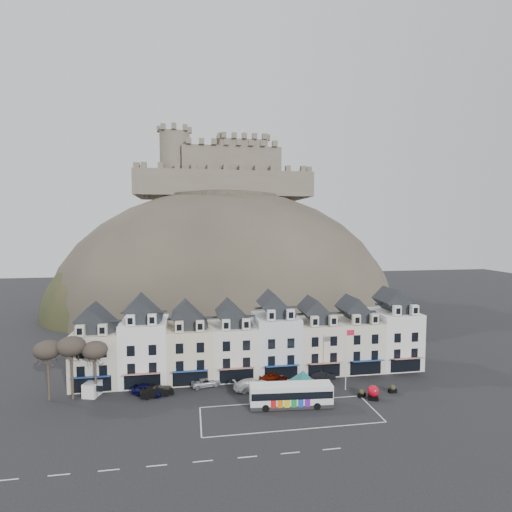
{
  "coord_description": "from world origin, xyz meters",
  "views": [
    {
      "loc": [
        -9.99,
        -45.58,
        23.44
      ],
      "look_at": [
        1.52,
        24.0,
        18.21
      ],
      "focal_mm": 28.0,
      "sensor_mm": 36.0,
      "label": 1
    }
  ],
  "objects_px": {
    "red_buoy": "(373,392)",
    "car_charcoal": "(323,374)",
    "car_black": "(157,391)",
    "flagpole": "(347,355)",
    "car_maroon": "(273,377)",
    "car_navy": "(148,389)",
    "car_white": "(252,384)",
    "car_silver": "(206,382)",
    "bus": "(291,394)",
    "white_van": "(96,386)",
    "bus_shelter": "(303,377)"
  },
  "relations": [
    {
      "from": "red_buoy",
      "to": "car_charcoal",
      "type": "distance_m",
      "value": 9.34
    },
    {
      "from": "car_black",
      "to": "car_charcoal",
      "type": "height_order",
      "value": "car_black"
    },
    {
      "from": "red_buoy",
      "to": "car_charcoal",
      "type": "xyz_separation_m",
      "value": [
        -4.29,
        8.29,
        -0.34
      ]
    },
    {
      "from": "flagpole",
      "to": "car_maroon",
      "type": "relative_size",
      "value": 2.1
    },
    {
      "from": "car_navy",
      "to": "car_white",
      "type": "relative_size",
      "value": 0.85
    },
    {
      "from": "red_buoy",
      "to": "car_white",
      "type": "bearing_deg",
      "value": 159.78
    },
    {
      "from": "car_silver",
      "to": "car_maroon",
      "type": "height_order",
      "value": "car_maroon"
    },
    {
      "from": "bus",
      "to": "car_maroon",
      "type": "height_order",
      "value": "bus"
    },
    {
      "from": "flagpole",
      "to": "car_silver",
      "type": "relative_size",
      "value": 2.08
    },
    {
      "from": "car_black",
      "to": "car_white",
      "type": "xyz_separation_m",
      "value": [
        13.38,
        0.0,
        0.04
      ]
    },
    {
      "from": "flagpole",
      "to": "car_black",
      "type": "distance_m",
      "value": 27.14
    },
    {
      "from": "flagpole",
      "to": "car_silver",
      "type": "distance_m",
      "value": 20.84
    },
    {
      "from": "red_buoy",
      "to": "car_maroon",
      "type": "distance_m",
      "value": 14.71
    },
    {
      "from": "red_buoy",
      "to": "car_navy",
      "type": "relative_size",
      "value": 0.41
    },
    {
      "from": "red_buoy",
      "to": "white_van",
      "type": "relative_size",
      "value": 0.42
    },
    {
      "from": "car_charcoal",
      "to": "flagpole",
      "type": "bearing_deg",
      "value": -147.93
    },
    {
      "from": "red_buoy",
      "to": "car_white",
      "type": "height_order",
      "value": "red_buoy"
    },
    {
      "from": "car_maroon",
      "to": "car_white",
      "type": "bearing_deg",
      "value": 136.86
    },
    {
      "from": "car_silver",
      "to": "car_white",
      "type": "height_order",
      "value": "car_white"
    },
    {
      "from": "car_white",
      "to": "car_navy",
      "type": "bearing_deg",
      "value": 76.92
    },
    {
      "from": "bus",
      "to": "red_buoy",
      "type": "relative_size",
      "value": 5.7
    },
    {
      "from": "white_van",
      "to": "car_white",
      "type": "bearing_deg",
      "value": 10.23
    },
    {
      "from": "car_navy",
      "to": "car_white",
      "type": "bearing_deg",
      "value": -68.93
    },
    {
      "from": "bus",
      "to": "car_maroon",
      "type": "relative_size",
      "value": 2.55
    },
    {
      "from": "bus_shelter",
      "to": "white_van",
      "type": "height_order",
      "value": "bus_shelter"
    },
    {
      "from": "flagpole",
      "to": "car_charcoal",
      "type": "xyz_separation_m",
      "value": [
        -1.89,
        4.7,
        -4.5
      ]
    },
    {
      "from": "red_buoy",
      "to": "car_white",
      "type": "xyz_separation_m",
      "value": [
        -15.72,
        5.79,
        -0.19
      ]
    },
    {
      "from": "flagpole",
      "to": "car_black",
      "type": "bearing_deg",
      "value": 175.3
    },
    {
      "from": "red_buoy",
      "to": "white_van",
      "type": "height_order",
      "value": "white_van"
    },
    {
      "from": "white_van",
      "to": "car_maroon",
      "type": "bearing_deg",
      "value": 16.73
    },
    {
      "from": "car_navy",
      "to": "car_black",
      "type": "height_order",
      "value": "car_navy"
    },
    {
      "from": "bus_shelter",
      "to": "car_silver",
      "type": "height_order",
      "value": "bus_shelter"
    },
    {
      "from": "car_maroon",
      "to": "car_charcoal",
      "type": "bearing_deg",
      "value": -78.14
    },
    {
      "from": "car_black",
      "to": "flagpole",
      "type": "bearing_deg",
      "value": -109.33
    },
    {
      "from": "bus",
      "to": "car_navy",
      "type": "xyz_separation_m",
      "value": [
        -18.71,
        6.71,
        -0.89
      ]
    },
    {
      "from": "bus_shelter",
      "to": "car_maroon",
      "type": "bearing_deg",
      "value": 98.76
    },
    {
      "from": "car_black",
      "to": "car_maroon",
      "type": "bearing_deg",
      "value": -96.24
    },
    {
      "from": "car_white",
      "to": "car_charcoal",
      "type": "xyz_separation_m",
      "value": [
        11.42,
        2.5,
        -0.16
      ]
    },
    {
      "from": "bus_shelter",
      "to": "car_black",
      "type": "xyz_separation_m",
      "value": [
        -19.8,
        3.84,
        -2.22
      ]
    },
    {
      "from": "bus_shelter",
      "to": "car_black",
      "type": "distance_m",
      "value": 20.29
    },
    {
      "from": "bus_shelter",
      "to": "red_buoy",
      "type": "bearing_deg",
      "value": -27.28
    },
    {
      "from": "car_charcoal",
      "to": "car_white",
      "type": "bearing_deg",
      "value": 112.5
    },
    {
      "from": "flagpole",
      "to": "red_buoy",
      "type": "bearing_deg",
      "value": -56.2
    },
    {
      "from": "red_buoy",
      "to": "car_silver",
      "type": "height_order",
      "value": "red_buoy"
    },
    {
      "from": "flagpole",
      "to": "car_charcoal",
      "type": "relative_size",
      "value": 2.34
    },
    {
      "from": "bus_shelter",
      "to": "car_silver",
      "type": "distance_m",
      "value": 14.55
    },
    {
      "from": "car_maroon",
      "to": "car_charcoal",
      "type": "xyz_separation_m",
      "value": [
        7.85,
        0.0,
        -0.1
      ]
    },
    {
      "from": "white_van",
      "to": "car_maroon",
      "type": "xyz_separation_m",
      "value": [
        25.51,
        -0.0,
        -0.24
      ]
    },
    {
      "from": "car_black",
      "to": "car_white",
      "type": "height_order",
      "value": "car_white"
    },
    {
      "from": "car_maroon",
      "to": "car_silver",
      "type": "bearing_deg",
      "value": 102.38
    }
  ]
}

